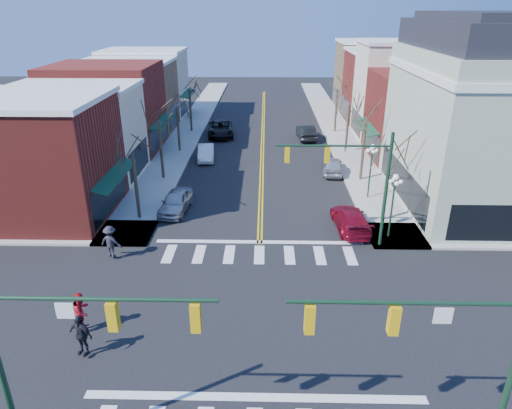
# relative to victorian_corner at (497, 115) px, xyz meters

# --- Properties ---
(ground) EXTENTS (160.00, 160.00, 0.00)m
(ground) POSITION_rel_victorian_corner_xyz_m (-16.50, -14.50, -6.66)
(ground) COLOR black
(ground) RESTS_ON ground
(sidewalk_left) EXTENTS (3.50, 70.00, 0.15)m
(sidewalk_left) POSITION_rel_victorian_corner_xyz_m (-25.25, 5.50, -6.58)
(sidewalk_left) COLOR #9E9B93
(sidewalk_left) RESTS_ON ground
(sidewalk_right) EXTENTS (3.50, 70.00, 0.15)m
(sidewalk_right) POSITION_rel_victorian_corner_xyz_m (-7.75, 5.50, -6.58)
(sidewalk_right) COLOR #9E9B93
(sidewalk_right) RESTS_ON ground
(bldg_left_brick_a) EXTENTS (10.00, 8.50, 8.00)m
(bldg_left_brick_a) POSITION_rel_victorian_corner_xyz_m (-32.00, -2.75, -2.66)
(bldg_left_brick_a) COLOR maroon
(bldg_left_brick_a) RESTS_ON ground
(bldg_left_stucco_a) EXTENTS (10.00, 7.00, 7.50)m
(bldg_left_stucco_a) POSITION_rel_victorian_corner_xyz_m (-32.00, 5.00, -2.91)
(bldg_left_stucco_a) COLOR beige
(bldg_left_stucco_a) RESTS_ON ground
(bldg_left_brick_b) EXTENTS (10.00, 9.00, 8.50)m
(bldg_left_brick_b) POSITION_rel_victorian_corner_xyz_m (-32.00, 13.00, -2.41)
(bldg_left_brick_b) COLOR maroon
(bldg_left_brick_b) RESTS_ON ground
(bldg_left_tan) EXTENTS (10.00, 7.50, 7.80)m
(bldg_left_tan) POSITION_rel_victorian_corner_xyz_m (-32.00, 21.25, -2.76)
(bldg_left_tan) COLOR #8F704F
(bldg_left_tan) RESTS_ON ground
(bldg_left_stucco_b) EXTENTS (10.00, 8.00, 8.20)m
(bldg_left_stucco_b) POSITION_rel_victorian_corner_xyz_m (-32.00, 29.00, -2.56)
(bldg_left_stucco_b) COLOR beige
(bldg_left_stucco_b) RESTS_ON ground
(bldg_right_brick_a) EXTENTS (10.00, 8.50, 8.00)m
(bldg_right_brick_a) POSITION_rel_victorian_corner_xyz_m (-1.00, 11.25, -2.66)
(bldg_right_brick_a) COLOR maroon
(bldg_right_brick_a) RESTS_ON ground
(bldg_right_stucco) EXTENTS (10.00, 7.00, 10.00)m
(bldg_right_stucco) POSITION_rel_victorian_corner_xyz_m (-1.00, 19.00, -1.66)
(bldg_right_stucco) COLOR beige
(bldg_right_stucco) RESTS_ON ground
(bldg_right_brick_b) EXTENTS (10.00, 8.00, 8.50)m
(bldg_right_brick_b) POSITION_rel_victorian_corner_xyz_m (-1.00, 26.50, -2.41)
(bldg_right_brick_b) COLOR maroon
(bldg_right_brick_b) RESTS_ON ground
(bldg_right_tan) EXTENTS (10.00, 8.00, 9.00)m
(bldg_right_tan) POSITION_rel_victorian_corner_xyz_m (-1.00, 34.50, -2.16)
(bldg_right_tan) COLOR #8F704F
(bldg_right_tan) RESTS_ON ground
(victorian_corner) EXTENTS (12.25, 14.25, 13.30)m
(victorian_corner) POSITION_rel_victorian_corner_xyz_m (0.00, 0.00, 0.00)
(victorian_corner) COLOR #A5B29A
(victorian_corner) RESTS_ON ground
(traffic_mast_near_left) EXTENTS (6.60, 0.28, 7.20)m
(traffic_mast_near_left) POSITION_rel_victorian_corner_xyz_m (-22.05, -21.90, -1.95)
(traffic_mast_near_left) COLOR #14331E
(traffic_mast_near_left) RESTS_ON ground
(traffic_mast_near_right) EXTENTS (6.60, 0.28, 7.20)m
(traffic_mast_near_right) POSITION_rel_victorian_corner_xyz_m (-10.95, -21.90, -1.95)
(traffic_mast_near_right) COLOR #14331E
(traffic_mast_near_right) RESTS_ON ground
(traffic_mast_far_right) EXTENTS (6.60, 0.28, 7.20)m
(traffic_mast_far_right) POSITION_rel_victorian_corner_xyz_m (-10.95, -7.10, -1.95)
(traffic_mast_far_right) COLOR #14331E
(traffic_mast_far_right) RESTS_ON ground
(lamppost_corner) EXTENTS (0.36, 0.36, 4.33)m
(lamppost_corner) POSITION_rel_victorian_corner_xyz_m (-8.30, -6.00, -3.70)
(lamppost_corner) COLOR #14331E
(lamppost_corner) RESTS_ON ground
(lamppost_midblock) EXTENTS (0.36, 0.36, 4.33)m
(lamppost_midblock) POSITION_rel_victorian_corner_xyz_m (-8.30, 0.50, -3.70)
(lamppost_midblock) COLOR #14331E
(lamppost_midblock) RESTS_ON ground
(tree_left_a) EXTENTS (0.24, 0.24, 4.76)m
(tree_left_a) POSITION_rel_victorian_corner_xyz_m (-24.90, -3.50, -4.28)
(tree_left_a) COLOR #382B21
(tree_left_a) RESTS_ON ground
(tree_left_b) EXTENTS (0.24, 0.24, 5.04)m
(tree_left_b) POSITION_rel_victorian_corner_xyz_m (-24.90, 4.50, -4.14)
(tree_left_b) COLOR #382B21
(tree_left_b) RESTS_ON ground
(tree_left_c) EXTENTS (0.24, 0.24, 4.55)m
(tree_left_c) POSITION_rel_victorian_corner_xyz_m (-24.90, 12.50, -4.38)
(tree_left_c) COLOR #382B21
(tree_left_c) RESTS_ON ground
(tree_left_d) EXTENTS (0.24, 0.24, 4.90)m
(tree_left_d) POSITION_rel_victorian_corner_xyz_m (-24.90, 20.50, -4.21)
(tree_left_d) COLOR #382B21
(tree_left_d) RESTS_ON ground
(tree_right_a) EXTENTS (0.24, 0.24, 4.62)m
(tree_right_a) POSITION_rel_victorian_corner_xyz_m (-8.10, -3.50, -4.35)
(tree_right_a) COLOR #382B21
(tree_right_a) RESTS_ON ground
(tree_right_b) EXTENTS (0.24, 0.24, 5.18)m
(tree_right_b) POSITION_rel_victorian_corner_xyz_m (-8.10, 4.50, -4.07)
(tree_right_b) COLOR #382B21
(tree_right_b) RESTS_ON ground
(tree_right_c) EXTENTS (0.24, 0.24, 4.83)m
(tree_right_c) POSITION_rel_victorian_corner_xyz_m (-8.10, 12.50, -4.24)
(tree_right_c) COLOR #382B21
(tree_right_c) RESTS_ON ground
(tree_right_d) EXTENTS (0.24, 0.24, 4.97)m
(tree_right_d) POSITION_rel_victorian_corner_xyz_m (-8.10, 20.50, -4.17)
(tree_right_d) COLOR #382B21
(tree_right_d) RESTS_ON ground
(car_left_near) EXTENTS (2.22, 4.55, 1.49)m
(car_left_near) POSITION_rel_victorian_corner_xyz_m (-22.59, -2.13, -5.91)
(car_left_near) COLOR #ABABAF
(car_left_near) RESTS_ON ground
(car_left_mid) EXTENTS (1.89, 4.33, 1.39)m
(car_left_mid) POSITION_rel_victorian_corner_xyz_m (-21.90, 9.94, -5.96)
(car_left_mid) COLOR white
(car_left_mid) RESTS_ON ground
(car_left_far) EXTENTS (3.34, 6.22, 1.66)m
(car_left_far) POSITION_rel_victorian_corner_xyz_m (-21.30, 18.70, -5.83)
(car_left_far) COLOR black
(car_left_far) RESTS_ON ground
(car_right_near) EXTENTS (2.31, 5.04, 1.43)m
(car_right_near) POSITION_rel_victorian_corner_xyz_m (-10.52, -4.70, -5.94)
(car_right_near) COLOR maroon
(car_right_near) RESTS_ON ground
(car_right_mid) EXTENTS (2.13, 4.42, 1.46)m
(car_right_mid) POSITION_rel_victorian_corner_xyz_m (-10.27, 6.27, -5.93)
(car_right_mid) COLOR #BBBBC0
(car_right_mid) RESTS_ON ground
(car_right_far) EXTENTS (2.03, 4.95, 1.59)m
(car_right_far) POSITION_rel_victorian_corner_xyz_m (-11.70, 17.53, -5.86)
(car_right_far) COLOR black
(car_right_far) RESTS_ON ground
(pedestrian_red_b) EXTENTS (0.90, 1.06, 1.91)m
(pedestrian_red_b) POSITION_rel_victorian_corner_xyz_m (-24.35, -15.43, -5.55)
(pedestrian_red_b) COLOR red
(pedestrian_red_b) RESTS_ON sidewalk_left
(pedestrian_dark_a) EXTENTS (1.21, 0.83, 1.91)m
(pedestrian_dark_a) POSITION_rel_victorian_corner_xyz_m (-23.80, -17.01, -5.55)
(pedestrian_dark_a) COLOR black
(pedestrian_dark_a) RESTS_ON sidewalk_left
(pedestrian_dark_b) EXTENTS (1.39, 0.98, 1.95)m
(pedestrian_dark_b) POSITION_rel_victorian_corner_xyz_m (-25.09, -8.93, -5.53)
(pedestrian_dark_b) COLOR black
(pedestrian_dark_b) RESTS_ON sidewalk_left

